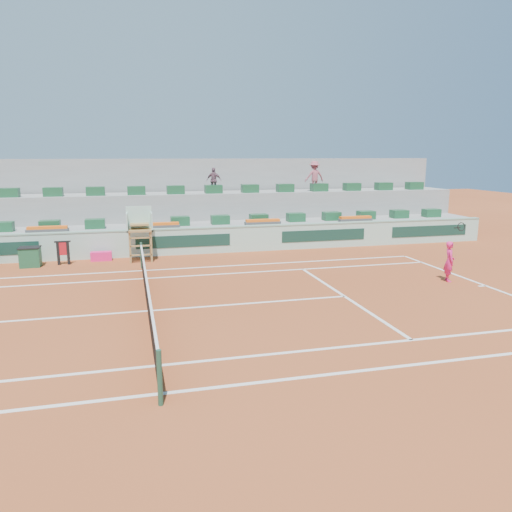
# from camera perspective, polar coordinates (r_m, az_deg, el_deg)

# --- Properties ---
(ground) EXTENTS (90.00, 90.00, 0.00)m
(ground) POSITION_cam_1_polar(r_m,az_deg,el_deg) (15.46, -12.24, -6.17)
(ground) COLOR #933E1C
(ground) RESTS_ON ground
(seating_tier_lower) EXTENTS (36.00, 4.00, 1.20)m
(seating_tier_lower) POSITION_cam_1_polar(r_m,az_deg,el_deg) (25.77, -13.25, 2.22)
(seating_tier_lower) COLOR #999996
(seating_tier_lower) RESTS_ON ground
(seating_tier_upper) EXTENTS (36.00, 2.40, 2.60)m
(seating_tier_upper) POSITION_cam_1_polar(r_m,az_deg,el_deg) (27.25, -13.39, 4.20)
(seating_tier_upper) COLOR #999996
(seating_tier_upper) RESTS_ON ground
(stadium_back_wall) EXTENTS (36.00, 0.40, 4.40)m
(stadium_back_wall) POSITION_cam_1_polar(r_m,az_deg,el_deg) (28.75, -13.54, 6.36)
(stadium_back_wall) COLOR #999996
(stadium_back_wall) RESTS_ON ground
(player_bag) EXTENTS (0.90, 0.40, 0.40)m
(player_bag) POSITION_cam_1_polar(r_m,az_deg,el_deg) (23.17, -17.26, -0.02)
(player_bag) COLOR #F62076
(player_bag) RESTS_ON ground
(spectator_mid) EXTENTS (0.85, 0.56, 1.35)m
(spectator_mid) POSITION_cam_1_polar(r_m,az_deg,el_deg) (26.96, -4.83, 8.61)
(spectator_mid) COLOR #734C5C
(spectator_mid) RESTS_ON seating_tier_upper
(spectator_right) EXTENTS (1.12, 0.68, 1.69)m
(spectator_right) POSITION_cam_1_polar(r_m,az_deg,el_deg) (28.36, 6.69, 9.05)
(spectator_right) COLOR #A3515E
(spectator_right) RESTS_ON seating_tier_upper
(court_lines) EXTENTS (23.89, 11.09, 0.01)m
(court_lines) POSITION_cam_1_polar(r_m,az_deg,el_deg) (15.46, -12.24, -6.15)
(court_lines) COLOR white
(court_lines) RESTS_ON ground
(tennis_net) EXTENTS (0.10, 11.97, 1.10)m
(tennis_net) POSITION_cam_1_polar(r_m,az_deg,el_deg) (15.31, -12.32, -4.29)
(tennis_net) COLOR black
(tennis_net) RESTS_ON ground
(advertising_hoarding) EXTENTS (36.00, 0.34, 1.26)m
(advertising_hoarding) POSITION_cam_1_polar(r_m,az_deg,el_deg) (23.59, -13.07, 1.47)
(advertising_hoarding) COLOR #A6D1BF
(advertising_hoarding) RESTS_ON ground
(umpire_chair) EXTENTS (1.10, 0.90, 2.40)m
(umpire_chair) POSITION_cam_1_polar(r_m,az_deg,el_deg) (22.46, -13.17, 3.32)
(umpire_chair) COLOR olive
(umpire_chair) RESTS_ON ground
(seat_row_lower) EXTENTS (32.90, 0.60, 0.44)m
(seat_row_lower) POSITION_cam_1_polar(r_m,az_deg,el_deg) (24.76, -13.29, 3.77)
(seat_row_lower) COLOR #1A502D
(seat_row_lower) RESTS_ON seating_tier_lower
(seat_row_upper) EXTENTS (32.90, 0.60, 0.44)m
(seat_row_upper) POSITION_cam_1_polar(r_m,az_deg,el_deg) (26.51, -13.52, 7.30)
(seat_row_upper) COLOR #1A502D
(seat_row_upper) RESTS_ON seating_tier_upper
(flower_planters) EXTENTS (26.80, 0.36, 0.28)m
(flower_planters) POSITION_cam_1_polar(r_m,az_deg,el_deg) (24.00, -16.82, 3.14)
(flower_planters) COLOR #4A4A4A
(flower_planters) RESTS_ON seating_tier_lower
(drink_cooler_a) EXTENTS (0.84, 0.73, 0.84)m
(drink_cooler_a) POSITION_cam_1_polar(r_m,az_deg,el_deg) (22.93, -24.39, -0.09)
(drink_cooler_a) COLOR #1A4E2F
(drink_cooler_a) RESTS_ON ground
(towel_rack) EXTENTS (0.66, 0.11, 1.03)m
(towel_rack) POSITION_cam_1_polar(r_m,az_deg,el_deg) (22.77, -21.19, 0.56)
(towel_rack) COLOR black
(towel_rack) RESTS_ON ground
(tennis_player) EXTENTS (0.52, 0.88, 2.28)m
(tennis_player) POSITION_cam_1_polar(r_m,az_deg,el_deg) (19.77, 21.23, -0.53)
(tennis_player) COLOR #F62076
(tennis_player) RESTS_ON ground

